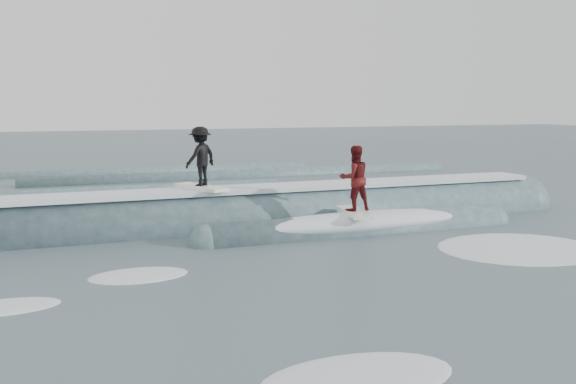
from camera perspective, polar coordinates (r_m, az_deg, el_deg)
name	(u,v)px	position (r m, az deg, el deg)	size (l,w,h in m)	color
ground	(365,267)	(14.61, 6.83, -6.64)	(160.00, 160.00, 0.00)	#3B4E56
breaking_wave	(289,223)	(19.48, 0.10, -2.79)	(20.71, 3.89, 2.22)	#344D58
surfer_black	(201,159)	(18.76, -7.78, 2.94)	(1.28, 2.06, 1.82)	white
surfer_red	(354,181)	(18.11, 5.92, 0.96)	(0.94, 2.07, 1.94)	white
whitewater	(420,274)	(14.20, 11.67, -7.17)	(15.04, 8.13, 0.10)	white
far_swells	(148,182)	(30.68, -12.37, 0.84)	(33.26, 8.65, 0.80)	#344D58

